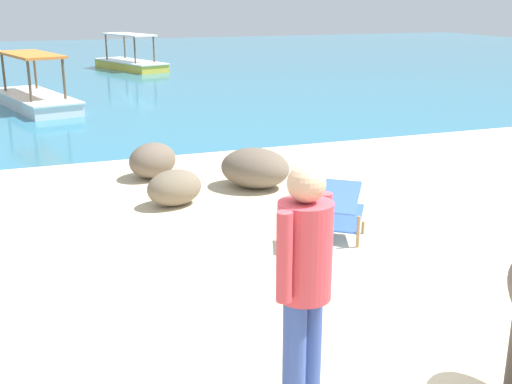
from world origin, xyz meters
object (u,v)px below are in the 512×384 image
(boat_white, at_px, (35,97))
(deck_chair_far, at_px, (335,208))
(boat_yellow, at_px, (130,62))
(person_standing, at_px, (304,277))

(boat_white, bearing_deg, deck_chair_far, 179.47)
(boat_yellow, bearing_deg, person_standing, 153.78)
(person_standing, distance_m, boat_white, 13.10)
(boat_yellow, xyz_separation_m, boat_white, (-3.65, -7.95, 0.00))
(person_standing, height_order, boat_white, person_standing)
(boat_white, bearing_deg, person_standing, 170.13)
(person_standing, relative_size, boat_yellow, 0.42)
(deck_chair_far, xyz_separation_m, boat_yellow, (1.02, 18.42, -0.13))
(boat_yellow, bearing_deg, deck_chair_far, 157.58)
(deck_chair_far, height_order, person_standing, person_standing)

